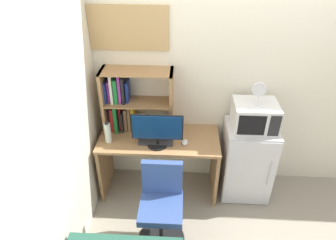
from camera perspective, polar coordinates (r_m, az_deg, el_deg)
name	(u,v)px	position (r m, az deg, el deg)	size (l,w,h in m)	color
wall_back	(283,82)	(3.43, 20.88, 6.74)	(6.40, 0.04, 2.60)	silver
wall_left	(27,184)	(2.15, -25.07, -10.85)	(0.04, 4.40, 2.60)	silver
desk	(159,154)	(3.42, -1.66, -6.41)	(1.31, 0.59, 0.75)	#997047
hutch_bookshelf	(128,101)	(3.28, -7.64, 3.51)	(0.75, 0.29, 0.72)	#997047
monitor	(157,130)	(3.06, -2.07, -1.83)	(0.53, 0.21, 0.37)	black
keyboard	(156,141)	(3.21, -2.34, -4.05)	(0.37, 0.14, 0.02)	#333338
computer_mouse	(185,142)	(3.19, 3.20, -4.24)	(0.06, 0.10, 0.04)	silver
water_bottle	(108,133)	(3.22, -11.33, -2.36)	(0.07, 0.07, 0.25)	silver
mini_fridge	(247,160)	(3.55, 14.66, -7.43)	(0.54, 0.50, 0.90)	silver
microwave	(255,116)	(3.22, 16.09, 0.77)	(0.44, 0.38, 0.29)	silver
desk_fan	(258,92)	(3.09, 16.76, 5.04)	(0.14, 0.11, 0.23)	silver
desk_chair	(161,209)	(3.01, -1.24, -16.57)	(0.46, 0.46, 0.88)	black
wall_corkboard	(128,28)	(3.09, -7.51, 16.86)	(0.79, 0.02, 0.44)	tan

